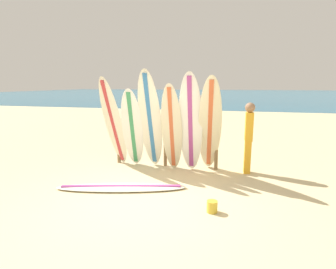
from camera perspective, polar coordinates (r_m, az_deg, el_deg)
name	(u,v)px	position (r m, az deg, el deg)	size (l,w,h in m)	color
ground_plane	(139,205)	(5.10, -6.20, -14.53)	(120.00, 120.00, 0.00)	beige
ocean_water	(228,94)	(62.38, 12.51, 8.44)	(120.00, 80.00, 0.01)	#196B93
surfboard_rack	(165,141)	(7.11, -0.58, -1.45)	(2.78, 0.09, 1.04)	olive
surfboard_leaning_far_left	(113,123)	(7.10, -11.49, 2.49)	(0.66, 0.97, 2.36)	silver
surfboard_leaning_left	(132,129)	(6.96, -7.54, 1.24)	(0.64, 0.82, 2.07)	white
surfboard_leaning_center_left	(150,121)	(6.74, -3.78, 2.95)	(0.58, 0.91, 2.53)	white
surfboard_leaning_center	(172,128)	(6.57, 0.78, 1.31)	(0.52, 0.64, 2.19)	beige
surfboard_leaning_center_right	(191,124)	(6.48, 4.79, 2.31)	(0.58, 0.68, 2.46)	white
surfboard_leaning_right	(210,126)	(6.47, 8.86, 1.83)	(0.67, 1.22, 2.37)	beige
surfboard_lying_on_sand	(121,187)	(5.83, -9.90, -10.96)	(2.75, 1.16, 0.08)	white
beachgoer_standing	(249,135)	(6.78, 16.70, -0.09)	(0.23, 0.28, 1.73)	gold
small_boat_offshore	(198,98)	(36.82, 6.39, 7.63)	(1.02, 2.26, 0.71)	#B22D28
sand_bucket	(212,207)	(4.82, 9.32, -14.84)	(0.18, 0.18, 0.20)	gold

